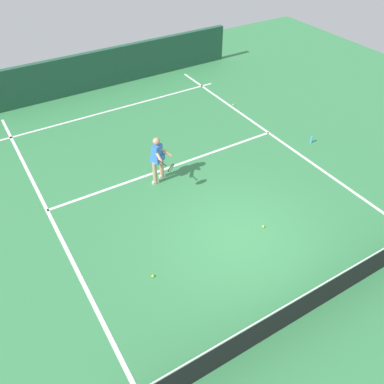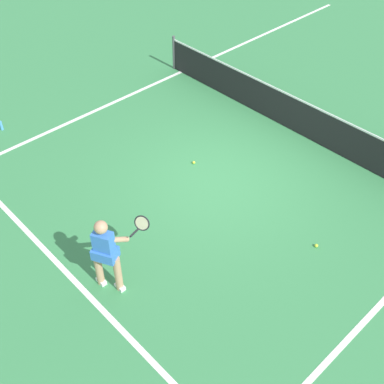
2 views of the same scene
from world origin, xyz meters
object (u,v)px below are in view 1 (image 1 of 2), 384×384
at_px(tennis_player, 158,158).
at_px(tennis_ball_far, 233,105).
at_px(water_bottle, 311,140).
at_px(tennis_ball_mid, 153,276).
at_px(tennis_ball_near, 263,226).

bearing_deg(tennis_player, tennis_ball_far, -149.87).
xyz_separation_m(tennis_player, water_bottle, (-5.63, 0.87, -0.73)).
xyz_separation_m(tennis_player, tennis_ball_mid, (1.92, 3.29, -0.81)).
relative_size(tennis_player, tennis_ball_far, 23.48).
height_order(tennis_ball_mid, tennis_ball_far, same).
xyz_separation_m(tennis_player, tennis_ball_far, (-4.91, -2.85, -0.81)).
relative_size(tennis_ball_far, water_bottle, 0.28).
distance_m(tennis_ball_mid, water_bottle, 7.93).
bearing_deg(tennis_player, tennis_ball_mid, 59.79).
xyz_separation_m(tennis_ball_near, tennis_ball_far, (-3.45, -6.20, 0.00)).
bearing_deg(tennis_player, water_bottle, 171.26).
bearing_deg(tennis_ball_far, tennis_ball_near, 60.89).
height_order(tennis_ball_near, tennis_ball_far, same).
bearing_deg(tennis_ball_far, water_bottle, 100.95).
bearing_deg(tennis_ball_mid, tennis_ball_far, -138.03).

